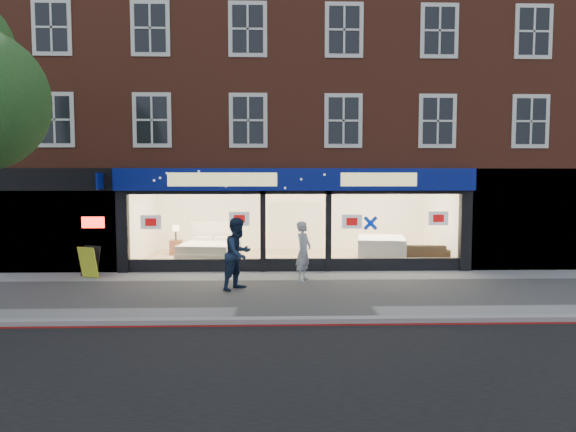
{
  "coord_description": "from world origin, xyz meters",
  "views": [
    {
      "loc": [
        -0.74,
        -13.31,
        2.99
      ],
      "look_at": [
        -0.26,
        2.5,
        1.82
      ],
      "focal_mm": 32.0,
      "sensor_mm": 36.0,
      "label": 1
    }
  ],
  "objects_px": {
    "a_board": "(89,262)",
    "sofa": "(423,252)",
    "mattress_stack": "(381,249)",
    "pedestrian_blue": "(238,254)",
    "pedestrian_grey": "(304,251)",
    "display_bed": "(210,250)"
  },
  "relations": [
    {
      "from": "mattress_stack",
      "to": "pedestrian_blue",
      "type": "relative_size",
      "value": 1.19
    },
    {
      "from": "sofa",
      "to": "a_board",
      "type": "height_order",
      "value": "a_board"
    },
    {
      "from": "mattress_stack",
      "to": "a_board",
      "type": "xyz_separation_m",
      "value": [
        -9.36,
        -2.43,
        -0.03
      ]
    },
    {
      "from": "display_bed",
      "to": "a_board",
      "type": "height_order",
      "value": "display_bed"
    },
    {
      "from": "pedestrian_blue",
      "to": "display_bed",
      "type": "bearing_deg",
      "value": 52.86
    },
    {
      "from": "mattress_stack",
      "to": "pedestrian_blue",
      "type": "xyz_separation_m",
      "value": [
        -4.76,
        -4.23,
        0.46
      ]
    },
    {
      "from": "pedestrian_grey",
      "to": "sofa",
      "type": "bearing_deg",
      "value": -26.97
    },
    {
      "from": "a_board",
      "to": "pedestrian_grey",
      "type": "distance_m",
      "value": 6.47
    },
    {
      "from": "mattress_stack",
      "to": "sofa",
      "type": "bearing_deg",
      "value": -0.0
    },
    {
      "from": "mattress_stack",
      "to": "pedestrian_grey",
      "type": "relative_size",
      "value": 1.32
    },
    {
      "from": "a_board",
      "to": "pedestrian_grey",
      "type": "height_order",
      "value": "pedestrian_grey"
    },
    {
      "from": "a_board",
      "to": "sofa",
      "type": "bearing_deg",
      "value": 35.96
    },
    {
      "from": "pedestrian_blue",
      "to": "mattress_stack",
      "type": "bearing_deg",
      "value": -12.31
    },
    {
      "from": "mattress_stack",
      "to": "sofa",
      "type": "height_order",
      "value": "mattress_stack"
    },
    {
      "from": "a_board",
      "to": "pedestrian_blue",
      "type": "xyz_separation_m",
      "value": [
        4.6,
        -1.8,
        0.49
      ]
    },
    {
      "from": "a_board",
      "to": "pedestrian_blue",
      "type": "bearing_deg",
      "value": 1.95
    },
    {
      "from": "sofa",
      "to": "a_board",
      "type": "xyz_separation_m",
      "value": [
        -10.86,
        -2.43,
        0.1
      ]
    },
    {
      "from": "sofa",
      "to": "pedestrian_blue",
      "type": "distance_m",
      "value": 7.58
    },
    {
      "from": "display_bed",
      "to": "pedestrian_grey",
      "type": "xyz_separation_m",
      "value": [
        3.12,
        -3.17,
        0.41
      ]
    },
    {
      "from": "display_bed",
      "to": "a_board",
      "type": "relative_size",
      "value": 2.6
    },
    {
      "from": "mattress_stack",
      "to": "a_board",
      "type": "height_order",
      "value": "a_board"
    },
    {
      "from": "display_bed",
      "to": "pedestrian_blue",
      "type": "relative_size",
      "value": 1.28
    }
  ]
}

